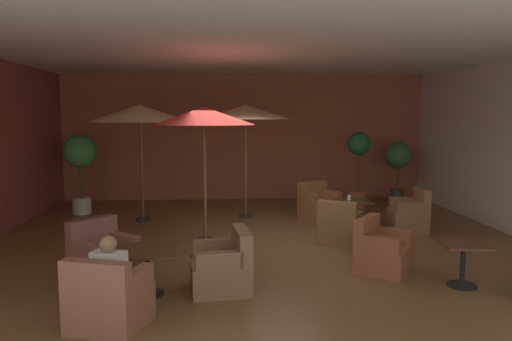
# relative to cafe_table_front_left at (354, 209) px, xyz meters

# --- Properties ---
(ground_plane) EXTENTS (10.46, 9.93, 0.02)m
(ground_plane) POSITION_rel_cafe_table_front_left_xyz_m (-2.10, -0.92, -0.47)
(ground_plane) COLOR brown
(wall_back_brick) EXTENTS (10.46, 0.08, 3.56)m
(wall_back_brick) POSITION_rel_cafe_table_front_left_xyz_m (-2.10, 4.00, 1.32)
(wall_back_brick) COLOR #A75B44
(wall_back_brick) RESTS_ON ground_plane
(ceiling_slab) EXTENTS (10.46, 9.93, 0.06)m
(ceiling_slab) POSITION_rel_cafe_table_front_left_xyz_m (-2.10, -0.92, 3.13)
(ceiling_slab) COLOR silver
(ceiling_slab) RESTS_ON wall_back_brick
(cafe_table_front_left) EXTENTS (0.68, 0.68, 0.63)m
(cafe_table_front_left) POSITION_rel_cafe_table_front_left_xyz_m (0.00, 0.00, 0.00)
(cafe_table_front_left) COLOR black
(cafe_table_front_left) RESTS_ON ground_plane
(armchair_front_left_north) EXTENTS (0.97, 0.96, 0.85)m
(armchair_front_left_north) POSITION_rel_cafe_table_front_left_xyz_m (-0.55, -1.04, -0.15)
(armchair_front_left_north) COLOR olive
(armchair_front_left_north) RESTS_ON ground_plane
(armchair_front_left_east) EXTENTS (0.79, 0.87, 0.90)m
(armchair_front_left_east) POSITION_rel_cafe_table_front_left_xyz_m (1.16, -0.14, -0.12)
(armchair_front_left_east) COLOR #8B6044
(armchair_front_left_east) RESTS_ON ground_plane
(armchair_front_left_south) EXTENTS (1.02, 1.00, 0.88)m
(armchair_front_left_south) POSITION_rel_cafe_table_front_left_xyz_m (-0.53, 1.04, -0.13)
(armchair_front_left_south) COLOR #915938
(armchair_front_left_south) RESTS_ON ground_plane
(cafe_table_front_right) EXTENTS (0.84, 0.84, 0.63)m
(cafe_table_front_right) POSITION_rel_cafe_table_front_left_xyz_m (-3.76, -3.40, 0.03)
(cafe_table_front_right) COLOR black
(cafe_table_front_right) RESTS_ON ground_plane
(armchair_front_right_north) EXTENTS (0.96, 0.93, 0.85)m
(armchair_front_right_north) POSITION_rel_cafe_table_front_left_xyz_m (-4.05, -4.37, -0.14)
(armchair_front_right_north) COLOR #905742
(armchair_front_right_north) RESTS_ON ground_plane
(armchair_front_right_east) EXTENTS (0.88, 0.88, 0.85)m
(armchair_front_right_east) POSITION_rel_cafe_table_front_left_xyz_m (-2.75, -3.28, -0.15)
(armchair_front_right_east) COLOR #885D46
(armchair_front_right_east) RESTS_ON ground_plane
(armchair_front_right_south) EXTENTS (1.09, 1.09, 0.88)m
(armchair_front_right_south) POSITION_rel_cafe_table_front_left_xyz_m (-4.52, -2.72, -0.14)
(armchair_front_right_south) COLOR brown
(armchair_front_right_south) RESTS_ON ground_plane
(cafe_table_mid_center) EXTENTS (0.67, 0.67, 0.63)m
(cafe_table_mid_center) POSITION_rel_cafe_table_front_left_xyz_m (0.63, -3.37, -0.01)
(cafe_table_mid_center) COLOR black
(cafe_table_mid_center) RESTS_ON ground_plane
(armchair_mid_center_north) EXTENTS (1.04, 1.04, 0.83)m
(armchair_mid_center_north) POSITION_rel_cafe_table_front_left_xyz_m (-0.31, -2.67, -0.15)
(armchair_mid_center_north) COLOR brown
(armchair_mid_center_north) RESTS_ON ground_plane
(patio_umbrella_tall_red) EXTENTS (2.30, 2.30, 2.65)m
(patio_umbrella_tall_red) POSITION_rel_cafe_table_front_left_xyz_m (-4.59, 1.18, 1.99)
(patio_umbrella_tall_red) COLOR #2D2D2D
(patio_umbrella_tall_red) RESTS_ON ground_plane
(patio_umbrella_center_beige) EXTENTS (1.91, 1.91, 2.57)m
(patio_umbrella_center_beige) POSITION_rel_cafe_table_front_left_xyz_m (-3.09, -0.77, 1.92)
(patio_umbrella_center_beige) COLOR #2D2D2D
(patio_umbrella_center_beige) RESTS_ON ground_plane
(patio_umbrella_near_wall) EXTENTS (2.09, 2.09, 2.65)m
(patio_umbrella_near_wall) POSITION_rel_cafe_table_front_left_xyz_m (-2.21, 1.44, 2.01)
(patio_umbrella_near_wall) COLOR #2D2D2D
(patio_umbrella_near_wall) RESTS_ON ground_plane
(potted_tree_left_corner) EXTENTS (0.59, 0.59, 1.98)m
(potted_tree_left_corner) POSITION_rel_cafe_table_front_left_xyz_m (0.81, 2.49, 0.77)
(potted_tree_left_corner) COLOR #AC6847
(potted_tree_left_corner) RESTS_ON ground_plane
(potted_tree_mid_left) EXTENTS (0.72, 0.72, 1.70)m
(potted_tree_mid_left) POSITION_rel_cafe_table_front_left_xyz_m (1.99, 2.81, 0.75)
(potted_tree_mid_left) COLOR #3E3632
(potted_tree_mid_left) RESTS_ON ground_plane
(potted_tree_mid_right) EXTENTS (0.80, 0.80, 1.95)m
(potted_tree_mid_right) POSITION_rel_cafe_table_front_left_xyz_m (-6.23, 2.13, 0.91)
(potted_tree_mid_right) COLOR silver
(potted_tree_mid_right) RESTS_ON ground_plane
(patron_blue_shirt) EXTENTS (0.42, 0.30, 0.62)m
(patron_blue_shirt) POSITION_rel_cafe_table_front_left_xyz_m (-4.04, -4.34, 0.26)
(patron_blue_shirt) COLOR silver
(patron_blue_shirt) RESTS_ON ground_plane
(iced_drink_cup) EXTENTS (0.08, 0.08, 0.11)m
(iced_drink_cup) POSITION_rel_cafe_table_front_left_xyz_m (-0.08, 0.08, 0.23)
(iced_drink_cup) COLOR white
(iced_drink_cup) RESTS_ON cafe_table_front_left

